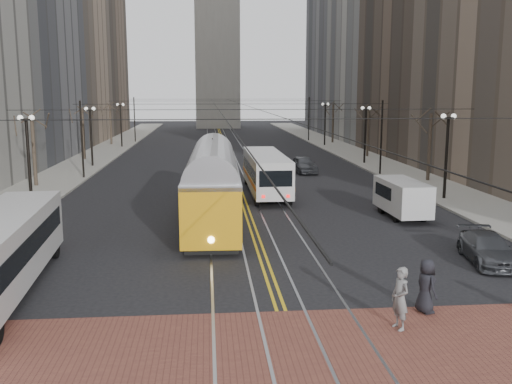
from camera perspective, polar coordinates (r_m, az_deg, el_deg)
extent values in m
plane|color=black|center=(20.53, 2.18, -10.82)|extent=(260.00, 260.00, 0.00)
cube|color=gray|center=(65.67, -15.98, 3.25)|extent=(5.00, 140.00, 0.15)
cube|color=gray|center=(66.77, 10.23, 3.58)|extent=(5.00, 140.00, 0.15)
cube|color=brown|center=(16.89, 3.93, -15.58)|extent=(25.00, 6.00, 0.01)
cube|color=gray|center=(64.51, -2.77, 3.45)|extent=(4.80, 130.00, 0.02)
cube|color=gold|center=(64.51, -2.77, 3.45)|extent=(0.42, 130.00, 0.01)
cube|color=brown|center=(108.31, -17.95, 16.21)|extent=(16.00, 20.00, 40.00)
cube|color=brown|center=(71.45, 18.99, 17.24)|extent=(16.00, 20.00, 34.00)
cube|color=slate|center=(109.44, 10.30, 16.45)|extent=(16.00, 20.00, 40.00)
cylinder|color=black|center=(38.99, -21.75, 2.63)|extent=(0.20, 0.20, 5.60)
cylinder|color=black|center=(58.33, -16.15, 5.14)|extent=(0.20, 0.20, 5.60)
cylinder|color=black|center=(78.00, -13.33, 6.38)|extent=(0.20, 0.20, 5.60)
cylinder|color=black|center=(40.65, 18.48, 3.10)|extent=(0.20, 0.20, 5.60)
cylinder|color=black|center=(59.45, 10.85, 5.44)|extent=(0.20, 0.20, 5.60)
cylinder|color=black|center=(78.85, 6.91, 6.61)|extent=(0.20, 0.20, 5.60)
cylinder|color=#382D23|center=(47.18, -21.32, 3.81)|extent=(0.28, 0.28, 5.60)
cylinder|color=#382D23|center=(64.59, -16.88, 5.53)|extent=(0.28, 0.28, 5.60)
cylinder|color=#382D23|center=(82.25, -14.32, 6.51)|extent=(0.28, 0.28, 5.60)
cylinder|color=#382D23|center=(48.76, 16.94, 4.24)|extent=(0.28, 0.28, 5.60)
cylinder|color=#382D23|center=(65.76, 11.12, 5.84)|extent=(0.28, 0.28, 5.60)
cylinder|color=#382D23|center=(83.17, 7.70, 6.76)|extent=(0.28, 0.28, 5.60)
cylinder|color=black|center=(64.07, -4.17, 8.77)|extent=(0.03, 120.00, 0.03)
cylinder|color=black|center=(64.18, -1.46, 8.79)|extent=(0.03, 120.00, 0.03)
cylinder|color=black|center=(50.31, -17.02, 4.97)|extent=(0.16, 0.16, 6.60)
cylinder|color=black|center=(85.79, -12.05, 7.06)|extent=(0.16, 0.16, 6.60)
cylinder|color=black|center=(51.54, 12.42, 5.28)|extent=(0.16, 0.16, 6.60)
cylinder|color=black|center=(86.51, 5.30, 7.26)|extent=(0.16, 0.16, 6.60)
cube|color=silver|center=(22.73, -24.26, -5.89)|extent=(3.09, 11.50, 2.84)
cube|color=orange|center=(32.22, -4.35, 0.03)|extent=(3.10, 14.89, 3.50)
cube|color=silver|center=(41.19, 0.99, 1.82)|extent=(2.53, 11.25, 2.93)
cube|color=#BDBDBD|center=(34.51, 14.40, -0.70)|extent=(2.06, 5.01, 2.19)
imported|color=#383B3F|center=(52.36, 4.78, 2.76)|extent=(2.25, 4.66, 1.53)
imported|color=#3B3E42|center=(26.67, 22.14, -5.25)|extent=(2.41, 4.54, 1.25)
imported|color=black|center=(20.00, 16.66, -8.99)|extent=(0.80, 1.02, 1.83)
imported|color=slate|center=(18.44, 14.22, -10.27)|extent=(0.65, 0.82, 1.98)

